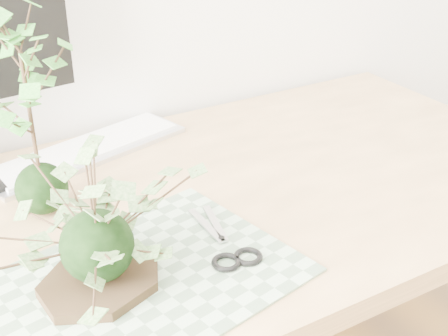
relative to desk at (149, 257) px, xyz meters
The scene contains 7 objects.
desk is the anchor object (origin of this frame).
cutting_mat 0.21m from the desk, 121.00° to the right, with size 0.47×0.31×0.00m, color #597559.
stone_dish 0.22m from the desk, 132.34° to the right, with size 0.19×0.19×0.01m, color black.
ivy_kokedama 0.28m from the desk, 132.34° to the right, with size 0.33×0.33×0.20m.
maple_kokedama 0.38m from the desk, 146.88° to the left, with size 0.20×0.20×0.36m.
keyboard 0.28m from the desk, 92.05° to the left, with size 0.43×0.22×0.02m.
scissors 0.21m from the desk, 69.94° to the right, with size 0.08×0.18×0.01m.
Camera 1 is at (-0.43, 0.41, 1.29)m, focal length 50.00 mm.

